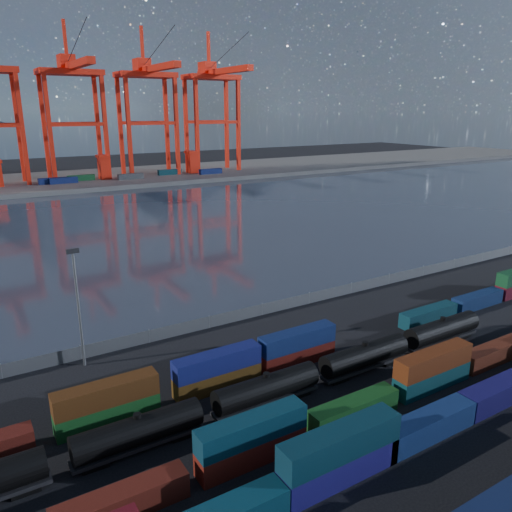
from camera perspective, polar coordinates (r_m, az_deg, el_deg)
ground at (r=66.24m, az=14.14°, el=-14.73°), size 700.00×700.00×0.00m
harbor_water at (r=153.34m, az=-14.81°, el=3.20°), size 700.00×700.00×0.00m
far_quay at (r=254.21m, az=-21.90°, el=7.90°), size 700.00×70.00×2.00m
container_row_south at (r=65.31m, az=24.56°, el=-14.29°), size 140.82×2.62×5.58m
container_row_mid at (r=69.75m, az=20.92°, el=-11.90°), size 140.96×2.37×5.06m
container_row_north at (r=67.57m, az=1.81°, el=-11.52°), size 140.45×2.33×4.96m
tanker_string at (r=55.22m, az=-13.29°, el=-18.99°), size 106.82×2.97×4.25m
waterfront_fence at (r=85.24m, az=0.71°, el=-6.14°), size 160.12×0.12×2.20m
yard_light_mast at (r=70.09m, az=-19.67°, el=-4.98°), size 1.60×0.40×16.60m
gantry_cranes at (r=244.33m, az=-24.51°, el=17.40°), size 202.40×52.61×71.24m
quay_containers at (r=238.04m, az=-23.94°, el=7.72°), size 172.58×10.99×2.60m
straddle_carriers at (r=243.21m, az=-22.23°, el=9.15°), size 140.00×7.00×11.10m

